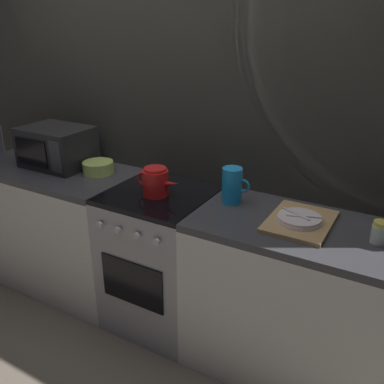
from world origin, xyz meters
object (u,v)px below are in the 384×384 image
object	(u,v)px
kettle	(155,182)
dish_pile	(300,220)
spice_jar	(380,232)
pitcher	(232,185)
microwave	(57,147)
stove_unit	(162,259)
mixing_bowl	(98,167)

from	to	relation	value
kettle	dish_pile	distance (m)	0.83
spice_jar	kettle	bearing A→B (deg)	-177.76
kettle	dish_pile	world-z (taller)	kettle
kettle	spice_jar	xyz separation A→B (m)	(1.19, 0.05, -0.03)
pitcher	spice_jar	bearing A→B (deg)	-5.78
microwave	kettle	bearing A→B (deg)	-6.23
stove_unit	pitcher	size ratio (longest dim) A/B	4.50
kettle	mixing_bowl	distance (m)	0.55
spice_jar	stove_unit	bearing A→B (deg)	-179.48
kettle	microwave	bearing A→B (deg)	173.77
stove_unit	microwave	xyz separation A→B (m)	(-0.88, 0.06, 0.59)
microwave	mixing_bowl	size ratio (longest dim) A/B	2.30
microwave	dish_pile	bearing A→B (deg)	-1.47
stove_unit	microwave	world-z (taller)	microwave
pitcher	kettle	bearing A→B (deg)	-163.64
mixing_bowl	spice_jar	size ratio (longest dim) A/B	1.90
kettle	spice_jar	distance (m)	1.20
microwave	dish_pile	distance (m)	1.71
stove_unit	kettle	distance (m)	0.53
pitcher	dish_pile	size ratio (longest dim) A/B	0.50
stove_unit	mixing_bowl	world-z (taller)	mixing_bowl
mixing_bowl	pitcher	world-z (taller)	pitcher
stove_unit	dish_pile	size ratio (longest dim) A/B	2.25
kettle	mixing_bowl	size ratio (longest dim) A/B	1.42
stove_unit	spice_jar	size ratio (longest dim) A/B	8.57
stove_unit	pitcher	xyz separation A→B (m)	(0.42, 0.09, 0.55)
pitcher	microwave	bearing A→B (deg)	-178.72
stove_unit	mixing_bowl	size ratio (longest dim) A/B	4.50
stove_unit	microwave	bearing A→B (deg)	176.12
stove_unit	kettle	size ratio (longest dim) A/B	3.16
spice_jar	mixing_bowl	bearing A→B (deg)	177.81
kettle	spice_jar	world-z (taller)	kettle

